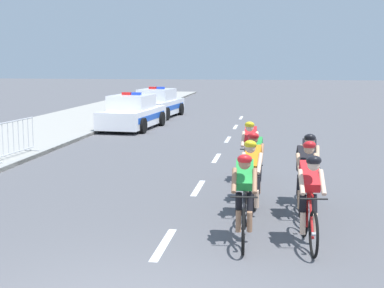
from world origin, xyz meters
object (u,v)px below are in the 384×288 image
object	(u,v)px
cyclist_second	(310,199)
cyclist_sixth	(309,168)
police_car_nearest	(133,113)
cyclist_third	(252,177)
crowd_barrier_rear	(14,139)
cyclist_fourth	(306,178)
police_car_second	(157,104)
cyclist_fifth	(254,166)
cyclist_seventh	(250,151)
cyclist_lead	(244,197)

from	to	relation	value
cyclist_second	cyclist_sixth	bearing A→B (deg)	87.02
cyclist_second	police_car_nearest	size ratio (longest dim) A/B	0.38
cyclist_third	crowd_barrier_rear	bearing A→B (deg)	145.35
crowd_barrier_rear	cyclist_third	bearing A→B (deg)	-34.65
cyclist_second	crowd_barrier_rear	world-z (taller)	cyclist_second
cyclist_fourth	cyclist_sixth	size ratio (longest dim) A/B	1.00
cyclist_fourth	police_car_second	bearing A→B (deg)	110.47
cyclist_sixth	cyclist_fifth	bearing A→B (deg)	175.92
cyclist_fourth	cyclist_seventh	distance (m)	3.20
cyclist_second	police_car_nearest	world-z (taller)	police_car_nearest
cyclist_seventh	police_car_second	world-z (taller)	police_car_second
police_car_nearest	police_car_second	distance (m)	5.07
cyclist_sixth	crowd_barrier_rear	world-z (taller)	cyclist_sixth
cyclist_fourth	cyclist_seventh	world-z (taller)	same
cyclist_lead	police_car_nearest	bearing A→B (deg)	111.37
cyclist_second	cyclist_lead	bearing A→B (deg)	-177.60
cyclist_third	police_car_nearest	size ratio (longest dim) A/B	0.38
cyclist_sixth	cyclist_fourth	bearing A→B (deg)	-96.44
cyclist_second	police_car_nearest	xyz separation A→B (m)	(-6.67, 14.39, -0.11)
cyclist_fourth	police_car_second	xyz separation A→B (m)	(-6.69, 17.92, -0.11)
cyclist_fourth	police_car_nearest	distance (m)	14.49
cyclist_lead	cyclist_fourth	distance (m)	1.89
cyclist_third	cyclist_seventh	world-z (taller)	same
police_car_nearest	police_car_second	size ratio (longest dim) A/B	1.00
police_car_nearest	crowd_barrier_rear	xyz separation A→B (m)	(-1.53, -7.92, -0.03)
cyclist_second	cyclist_sixth	world-z (taller)	same
cyclist_third	cyclist_fourth	world-z (taller)	same
cyclist_sixth	cyclist_seventh	size ratio (longest dim) A/B	1.00
cyclist_third	cyclist_seventh	bearing A→B (deg)	93.32
police_car_nearest	police_car_second	world-z (taller)	same
cyclist_sixth	police_car_nearest	world-z (taller)	police_car_nearest
police_car_nearest	crowd_barrier_rear	world-z (taller)	police_car_nearest
cyclist_lead	cyclist_fifth	world-z (taller)	same
cyclist_lead	crowd_barrier_rear	world-z (taller)	cyclist_lead
police_car_second	crowd_barrier_rear	size ratio (longest dim) A/B	1.96
crowd_barrier_rear	cyclist_sixth	bearing A→B (deg)	-25.39
cyclist_sixth	police_car_nearest	distance (m)	13.68
cyclist_third	cyclist_fifth	world-z (taller)	same
cyclist_fourth	cyclist_sixth	distance (m)	0.98
cyclist_fourth	cyclist_second	bearing A→B (deg)	-90.77
cyclist_fourth	police_car_second	size ratio (longest dim) A/B	0.38
cyclist_sixth	police_car_second	distance (m)	18.26
cyclist_lead	cyclist_second	bearing A→B (deg)	2.40
cyclist_third	police_car_second	bearing A→B (deg)	107.58
police_car_second	crowd_barrier_rear	bearing A→B (deg)	-96.73
cyclist_second	cyclist_fifth	xyz separation A→B (m)	(-0.97, 2.59, 0.00)
crowd_barrier_rear	police_car_second	bearing A→B (deg)	83.27
police_car_nearest	cyclist_fourth	bearing A→B (deg)	-62.50
cyclist_lead	crowd_barrier_rear	distance (m)	9.69
cyclist_lead	cyclist_fifth	size ratio (longest dim) A/B	1.00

